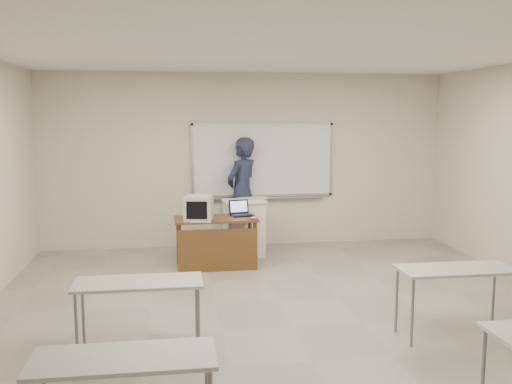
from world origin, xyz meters
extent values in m
cube|color=gray|center=(0.00, 0.00, -0.01)|extent=(7.00, 8.00, 0.01)
cube|color=white|center=(0.30, 3.97, 1.50)|extent=(2.40, 0.03, 1.20)
cube|color=#B7BABC|center=(0.30, 3.97, 2.12)|extent=(2.48, 0.04, 0.04)
cube|color=#B7BABC|center=(0.30, 3.97, 0.88)|extent=(2.48, 0.04, 0.04)
cube|color=#B7BABC|center=(-0.92, 3.97, 1.50)|extent=(0.04, 0.04, 1.28)
cube|color=#B7BABC|center=(1.52, 3.97, 1.50)|extent=(0.04, 0.04, 1.28)
cube|color=#B7BABC|center=(0.30, 3.92, 0.84)|extent=(2.16, 0.07, 0.02)
cube|color=#AFAEA8|center=(-1.60, -0.50, 0.71)|extent=(1.20, 0.50, 0.03)
cylinder|color=slate|center=(-2.15, -0.70, 0.35)|extent=(0.03, 0.03, 0.70)
cylinder|color=slate|center=(-1.05, -0.70, 0.35)|extent=(0.03, 0.03, 0.70)
cylinder|color=slate|center=(-2.15, -0.30, 0.35)|extent=(0.03, 0.03, 0.70)
cylinder|color=slate|center=(-1.05, -0.30, 0.35)|extent=(0.03, 0.03, 0.70)
cube|color=#AFAEA8|center=(1.60, -0.50, 0.71)|extent=(1.20, 0.50, 0.03)
cylinder|color=slate|center=(1.05, -0.70, 0.35)|extent=(0.03, 0.03, 0.70)
cylinder|color=slate|center=(1.05, -0.30, 0.35)|extent=(0.03, 0.03, 0.70)
cylinder|color=slate|center=(2.15, -0.30, 0.35)|extent=(0.03, 0.03, 0.70)
cube|color=#AFAEA8|center=(-1.60, -2.20, 0.71)|extent=(1.20, 0.50, 0.03)
cylinder|color=slate|center=(1.05, -2.00, 0.35)|extent=(0.03, 0.03, 0.70)
cube|color=#5B2D19|center=(-0.63, 2.60, 0.73)|extent=(1.23, 0.62, 0.04)
cube|color=#5B2D19|center=(-0.63, 2.31, 0.32)|extent=(1.17, 0.03, 0.63)
cylinder|color=#502514|center=(-1.19, 2.35, 0.36)|extent=(0.06, 0.06, 0.71)
cylinder|color=#502514|center=(-0.08, 2.35, 0.36)|extent=(0.06, 0.06, 0.71)
cylinder|color=#502514|center=(-1.19, 2.85, 0.36)|extent=(0.06, 0.06, 0.71)
cylinder|color=#502514|center=(-0.08, 2.85, 0.36)|extent=(0.06, 0.06, 0.71)
cube|color=white|center=(-0.13, 3.20, 0.44)|extent=(0.62, 0.44, 0.88)
cube|color=white|center=(-0.13, 3.20, 0.90)|extent=(0.66, 0.48, 0.04)
cube|color=#B7B495|center=(-0.88, 2.50, 0.93)|extent=(0.38, 0.39, 0.36)
cube|color=#B7B495|center=(-0.88, 2.28, 0.93)|extent=(0.39, 0.04, 0.37)
cube|color=black|center=(-0.88, 2.26, 0.93)|extent=(0.30, 0.01, 0.26)
cube|color=black|center=(-0.23, 2.70, 0.76)|extent=(0.31, 0.23, 0.02)
cube|color=black|center=(-0.23, 2.69, 0.77)|extent=(0.25, 0.13, 0.01)
cube|color=black|center=(-0.23, 2.84, 0.87)|extent=(0.31, 0.07, 0.21)
cube|color=#96AAF1|center=(-0.23, 2.83, 0.88)|extent=(0.26, 0.05, 0.16)
ellipsoid|color=#A1A5A9|center=(-0.08, 2.40, 0.77)|extent=(0.12, 0.10, 0.04)
cube|color=#B7B495|center=(0.02, 3.28, 0.93)|extent=(0.52, 0.27, 0.03)
imported|color=black|center=(-0.08, 3.84, 0.95)|extent=(0.82, 0.81, 1.90)
camera|label=1|loc=(-1.26, -5.81, 2.29)|focal=40.00mm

